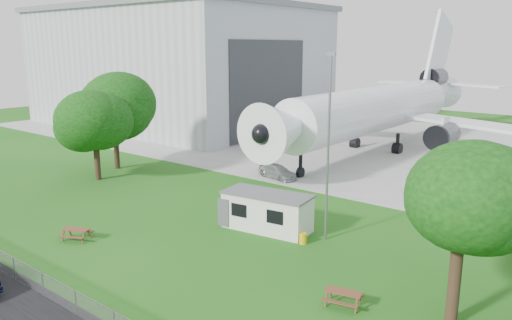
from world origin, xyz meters
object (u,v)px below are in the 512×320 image
Objects in this scene: hangar at (178,65)px; airliner at (381,107)px; picnic_west at (77,240)px; picnic_east at (343,305)px; site_cabin at (267,211)px.

hangar is 0.90× the size of airliner.
picnic_west is at bearing -93.65° from airliner.
hangar reaches higher than picnic_east.
hangar is at bearing 143.81° from site_cabin.
picnic_west is at bearing -50.24° from hangar.
hangar reaches higher than airliner.
airliner is at bearing -0.22° from hangar.
airliner is 40.46m from picnic_west.
picnic_west is (33.42, -40.17, -9.41)m from hangar.
hangar is 63.85m from picnic_east.
site_cabin is (6.11, -30.65, -3.96)m from airliner.
hangar is 23.89× the size of picnic_east.
picnic_east is at bearing -13.10° from picnic_west.
hangar is 6.23× the size of site_cabin.
picnic_west is (-8.66, -9.39, -1.31)m from site_cabin.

